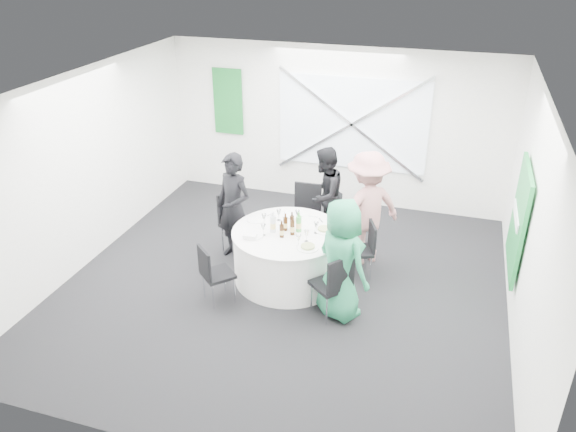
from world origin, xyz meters
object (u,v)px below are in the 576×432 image
(chair_back_left, at_px, (234,218))
(chair_back_right, at_px, (364,246))
(chair_front_left, at_px, (213,271))
(chair_back, at_px, (306,210))
(green_water_bottle, at_px, (299,224))
(person_man_back_left, at_px, (234,207))
(person_woman_green, at_px, (341,260))
(chair_front_right, at_px, (335,282))
(person_woman_pink, at_px, (367,208))
(clear_water_bottle, at_px, (273,224))
(banquet_table, at_px, (288,255))
(person_man_back, at_px, (324,195))

(chair_back_left, relative_size, chair_back_right, 1.16)
(chair_back_right, xyz_separation_m, chair_front_left, (-1.78, -1.26, 0.01))
(chair_back, bearing_deg, green_water_bottle, -82.23)
(chair_front_left, bearing_deg, chair_back_left, -37.04)
(chair_back, distance_m, person_man_back_left, 1.19)
(person_woman_green, bearing_deg, chair_front_left, 42.73)
(chair_back, distance_m, green_water_bottle, 1.08)
(chair_front_right, distance_m, person_woman_pink, 1.58)
(chair_front_right, distance_m, clear_water_bottle, 1.25)
(chair_back_left, xyz_separation_m, chair_front_left, (0.26, -1.38, -0.07))
(banquet_table, height_order, chair_back_right, chair_back_right)
(person_woman_pink, height_order, person_woman_green, person_woman_pink)
(chair_back_right, distance_m, person_man_back_left, 1.98)
(chair_back, distance_m, person_man_back, 0.37)
(banquet_table, distance_m, chair_front_left, 1.15)
(person_woman_green, bearing_deg, person_woman_pink, -57.78)
(person_woman_green, height_order, green_water_bottle, person_woman_green)
(chair_front_right, bearing_deg, green_water_bottle, -97.20)
(chair_back, height_order, person_man_back_left, person_man_back_left)
(person_man_back, xyz_separation_m, person_woman_green, (0.69, -1.88, 0.04))
(person_woman_green, height_order, clear_water_bottle, person_woman_green)
(person_woman_pink, bearing_deg, green_water_bottle, 2.78)
(chair_back_right, relative_size, person_woman_pink, 0.48)
(chair_front_left, distance_m, green_water_bottle, 1.34)
(person_woman_green, bearing_deg, green_water_bottle, -6.97)
(chair_back_left, distance_m, green_water_bottle, 1.30)
(chair_front_right, relative_size, clear_water_bottle, 3.07)
(chair_back, height_order, clear_water_bottle, clear_water_bottle)
(clear_water_bottle, bearing_deg, chair_front_right, -31.73)
(chair_back_left, xyz_separation_m, chair_front_right, (1.86, -1.24, -0.01))
(chair_back_right, distance_m, chair_front_left, 2.18)
(chair_back_right, height_order, person_woman_pink, person_woman_pink)
(person_woman_green, bearing_deg, chair_back_right, -62.54)
(banquet_table, xyz_separation_m, clear_water_bottle, (-0.19, -0.07, 0.50))
(green_water_bottle, relative_size, clear_water_bottle, 0.96)
(clear_water_bottle, bearing_deg, chair_back_left, 144.22)
(banquet_table, xyz_separation_m, person_man_back_left, (-0.94, 0.35, 0.45))
(person_man_back_left, bearing_deg, chair_back, 59.15)
(chair_front_left, distance_m, person_man_back_left, 1.25)
(banquet_table, bearing_deg, chair_front_right, -40.34)
(chair_front_right, relative_size, green_water_bottle, 3.20)
(banquet_table, bearing_deg, green_water_bottle, 20.10)
(chair_front_left, relative_size, person_woman_green, 0.51)
(chair_back_left, height_order, green_water_bottle, green_water_bottle)
(chair_back, relative_size, person_man_back_left, 0.59)
(chair_back_right, xyz_separation_m, person_woman_pink, (-0.07, 0.42, 0.39))
(chair_back_left, relative_size, chair_front_left, 1.14)
(banquet_table, height_order, person_woman_green, person_woman_green)
(chair_front_left, bearing_deg, clear_water_bottle, -84.42)
(person_man_back, bearing_deg, banquet_table, 0.00)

